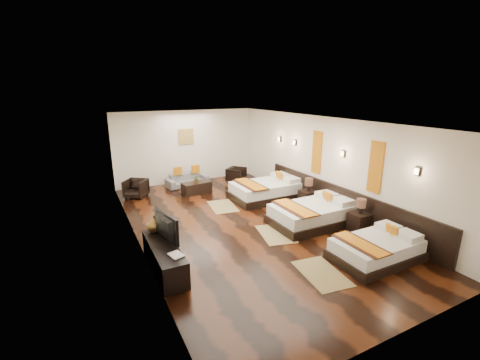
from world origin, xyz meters
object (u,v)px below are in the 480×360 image
sofa (187,180)px  armchair_right (236,175)px  nightstand_b (308,197)px  book (171,257)px  figurine (154,224)px  armchair_left (136,188)px  bed_near (377,249)px  tv (162,227)px  bed_mid (313,214)px  bed_far (267,190)px  nightstand_a (359,220)px  table_plant (196,179)px  coffee_table (197,188)px  tv_console (164,258)px

sofa → armchair_right: 1.93m
nightstand_b → book: 5.40m
figurine → armchair_left: (0.31, 4.26, -0.42)m
bed_near → tv: (-4.14, 1.92, 0.59)m
armchair_right → bed_mid: bearing=-128.9°
bed_far → nightstand_a: size_ratio=2.58×
bed_near → table_plant: bearing=107.2°
nightstand_a → armchair_left: bearing=130.4°
book → figurine: (0.00, 1.28, 0.17)m
armchair_left → coffee_table: bearing=22.5°
nightstand_a → coffee_table: bearing=118.1°
bed_near → tv_console: size_ratio=1.05×
bed_mid → table_plant: bed_mid is taller
armchair_left → table_plant: 2.06m
figurine → tv: bearing=-84.0°
tv → book: tv is taller
tv_console → bed_mid: bearing=6.5°
bed_far → sofa: 3.29m
tv → figurine: (-0.05, 0.48, -0.10)m
bed_far → coffee_table: size_ratio=2.30×
bed_mid → sofa: bearing=110.5°
bed_mid → nightstand_a: bearing=-51.5°
armchair_left → tv: bearing=-56.7°
sofa → coffee_table: (0.00, -1.05, -0.03)m
bed_mid → nightstand_a: nightstand_a is taller
bed_far → armchair_left: (-3.89, 2.13, 0.01)m
armchair_left → bed_near: bearing=-23.3°
bed_mid → armchair_left: 5.96m
nightstand_b → sofa: bearing=123.9°
bed_far → tv: tv is taller
bed_mid → nightstand_b: size_ratio=2.41×
bed_far → armchair_left: 4.44m
bed_near → tv: tv is taller
coffee_table → table_plant: table_plant is taller
figurine → sofa: (2.30, 4.81, -0.50)m
bed_far → nightstand_b: nightstand_b is taller
armchair_left → figurine: bearing=-57.7°
nightstand_a → tv_console: size_ratio=0.50×
nightstand_a → coffee_table: 5.62m
bed_near → book: size_ratio=6.32×
coffee_table → bed_mid: bearing=-64.7°
bed_far → tv: bearing=-147.9°
bed_mid → tv: size_ratio=2.26×
nightstand_a → nightstand_b: nightstand_b is taller
bed_far → book: bearing=-141.0°
bed_mid → nightstand_a: (0.75, -0.94, 0.02)m
tv_console → table_plant: (2.29, 4.48, 0.25)m
table_plant → nightstand_b: bearing=-47.2°
armchair_left → armchair_right: size_ratio=1.04×
figurine → coffee_table: bearing=58.6°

